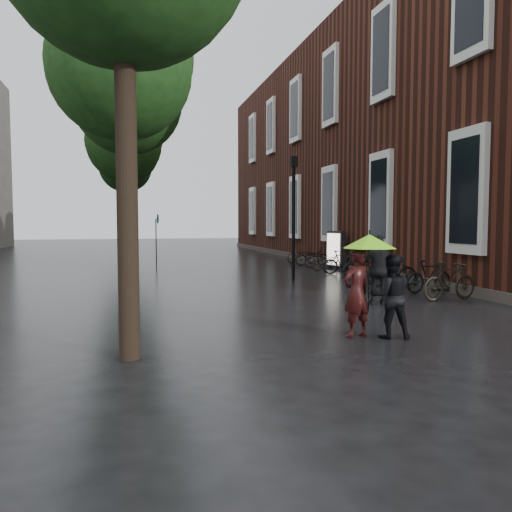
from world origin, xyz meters
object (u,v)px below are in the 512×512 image
object	(u,v)px
pedestrian_walking	(379,270)
ad_lightbox	(336,250)
parked_bicycles	(352,264)
person_black	(390,296)
lamp_post	(294,206)
person_burgundy	(356,293)

from	to	relation	value
pedestrian_walking	ad_lightbox	world-z (taller)	pedestrian_walking
parked_bicycles	ad_lightbox	size ratio (longest dim) A/B	7.76
person_black	lamp_post	world-z (taller)	lamp_post
person_burgundy	lamp_post	xyz separation A→B (m)	(1.83, 8.93, 1.90)
parked_bicycles	person_burgundy	bearing A→B (deg)	-115.12
parked_bicycles	ad_lightbox	bearing A→B (deg)	80.44
person_black	pedestrian_walking	size ratio (longest dim) A/B	0.86
pedestrian_walking	ad_lightbox	distance (m)	9.52
pedestrian_walking	parked_bicycles	xyz separation A→B (m)	(2.36, 6.51, -0.43)
parked_bicycles	ad_lightbox	distance (m)	2.65
pedestrian_walking	lamp_post	world-z (taller)	lamp_post
person_black	parked_bicycles	xyz separation A→B (m)	(3.97, 9.91, -0.30)
person_black	ad_lightbox	size ratio (longest dim) A/B	0.88
person_black	ad_lightbox	distance (m)	13.25
person_burgundy	person_black	xyz separation A→B (m)	(0.58, -0.21, -0.06)
parked_bicycles	pedestrian_walking	bearing A→B (deg)	-109.95
person_black	ad_lightbox	xyz separation A→B (m)	(4.41, 12.49, 0.11)
person_burgundy	pedestrian_walking	world-z (taller)	pedestrian_walking
ad_lightbox	lamp_post	distance (m)	4.96
pedestrian_walking	ad_lightbox	bearing A→B (deg)	-86.54
person_burgundy	lamp_post	distance (m)	9.31
pedestrian_walking	parked_bicycles	size ratio (longest dim) A/B	0.13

